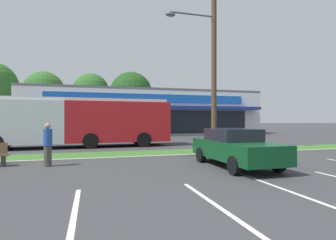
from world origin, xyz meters
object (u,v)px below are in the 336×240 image
object	(u,v)px
utility_pole	(212,52)
car_1	(235,147)
pedestrian_near_bench	(48,145)
city_bus	(75,121)

from	to	relation	value
utility_pole	car_1	world-z (taller)	utility_pole
car_1	pedestrian_near_bench	size ratio (longest dim) A/B	2.66
car_1	pedestrian_near_bench	distance (m)	7.40
city_bus	utility_pole	bearing A→B (deg)	145.75
city_bus	pedestrian_near_bench	size ratio (longest dim) A/B	7.39
car_1	city_bus	bearing A→B (deg)	-145.66
utility_pole	city_bus	distance (m)	9.89
car_1	utility_pole	bearing A→B (deg)	165.62
utility_pole	car_1	size ratio (longest dim) A/B	2.36
utility_pole	city_bus	xyz separation A→B (m)	(-7.62, 4.91, -3.96)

